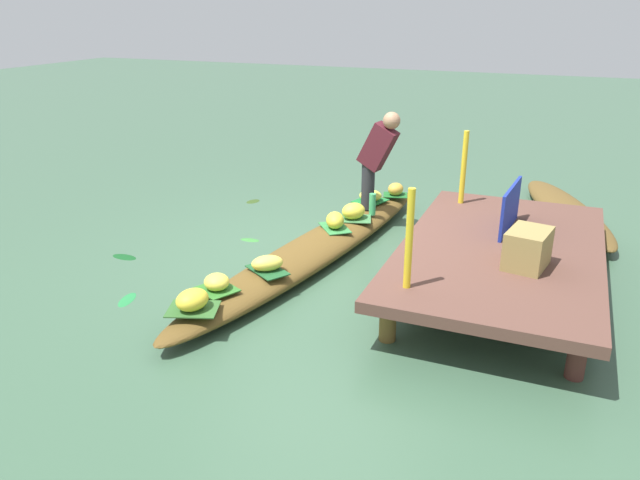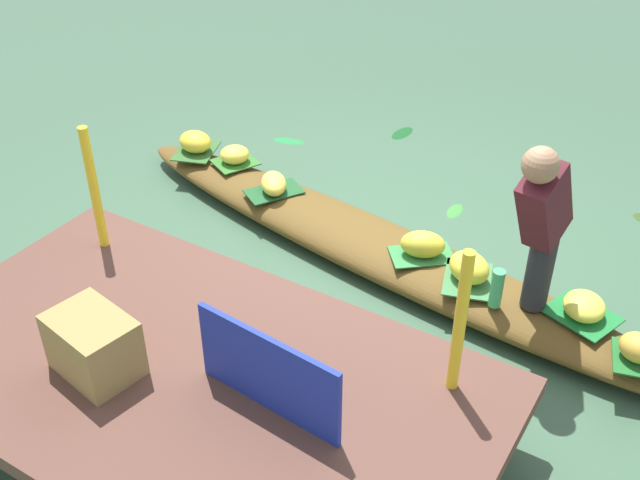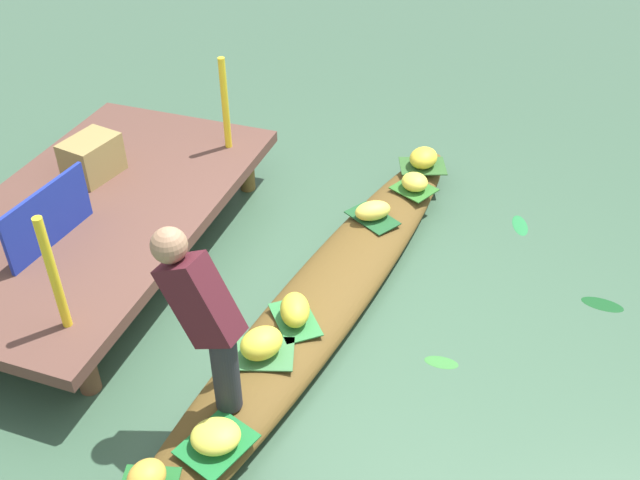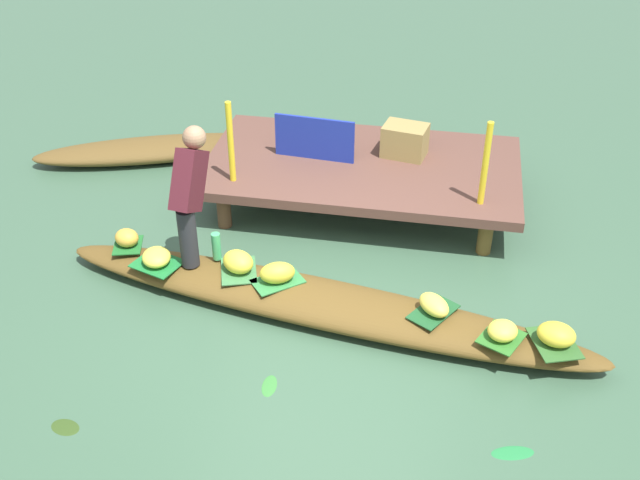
% 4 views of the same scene
% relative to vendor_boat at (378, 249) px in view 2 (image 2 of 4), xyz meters
% --- Properties ---
extents(canal_water, '(40.00, 40.00, 0.00)m').
position_rel_vendor_boat_xyz_m(canal_water, '(0.00, 0.00, -0.12)').
color(canal_water, '#3B5D44').
rests_on(canal_water, ground).
extents(dock_platform, '(3.20, 1.80, 0.47)m').
position_rel_vendor_boat_xyz_m(dock_platform, '(0.09, 1.92, 0.29)').
color(dock_platform, brown).
rests_on(dock_platform, ground).
extents(vendor_boat, '(4.84, 1.35, 0.23)m').
position_rel_vendor_boat_xyz_m(vendor_boat, '(0.00, 0.00, 0.00)').
color(vendor_boat, brown).
rests_on(vendor_boat, ground).
extents(leaf_mat_0, '(0.41, 0.48, 0.01)m').
position_rel_vendor_boat_xyz_m(leaf_mat_0, '(-0.74, 0.16, 0.12)').
color(leaf_mat_0, '#3C7743').
rests_on(leaf_mat_0, vendor_boat).
extents(banana_bunch_0, '(0.37, 0.35, 0.19)m').
position_rel_vendor_boat_xyz_m(banana_bunch_0, '(-0.74, 0.16, 0.22)').
color(banana_bunch_0, yellow).
rests_on(banana_bunch_0, vendor_boat).
extents(leaf_mat_1, '(0.33, 0.37, 0.01)m').
position_rel_vendor_boat_xyz_m(leaf_mat_1, '(-1.84, 0.35, 0.12)').
color(leaf_mat_1, '#1F6528').
rests_on(leaf_mat_1, vendor_boat).
extents(banana_bunch_1, '(0.26, 0.24, 0.16)m').
position_rel_vendor_boat_xyz_m(banana_bunch_1, '(-1.84, 0.35, 0.20)').
color(banana_bunch_1, gold).
rests_on(banana_bunch_1, vendor_boat).
extents(leaf_mat_2, '(0.43, 0.49, 0.01)m').
position_rel_vendor_boat_xyz_m(leaf_mat_2, '(0.96, -0.10, 0.12)').
color(leaf_mat_2, '#1D5228').
rests_on(leaf_mat_2, vendor_boat).
extents(banana_bunch_2, '(0.34, 0.36, 0.15)m').
position_rel_vendor_boat_xyz_m(banana_bunch_2, '(0.96, -0.10, 0.19)').
color(banana_bunch_2, '#F1DA4F').
rests_on(banana_bunch_2, vendor_boat).
extents(leaf_mat_3, '(0.43, 0.49, 0.01)m').
position_rel_vendor_boat_xyz_m(leaf_mat_3, '(1.90, -0.32, 0.12)').
color(leaf_mat_3, '#305F29').
rests_on(leaf_mat_3, vendor_boat).
extents(banana_bunch_3, '(0.34, 0.30, 0.17)m').
position_rel_vendor_boat_xyz_m(banana_bunch_3, '(1.90, -0.32, 0.21)').
color(banana_bunch_3, yellow).
rests_on(banana_bunch_3, vendor_boat).
extents(leaf_mat_4, '(0.48, 0.44, 0.01)m').
position_rel_vendor_boat_xyz_m(leaf_mat_4, '(-1.47, 0.13, 0.12)').
color(leaf_mat_4, '#1C7433').
rests_on(leaf_mat_4, vendor_boat).
extents(banana_bunch_4, '(0.34, 0.36, 0.14)m').
position_rel_vendor_boat_xyz_m(banana_bunch_4, '(-1.47, 0.13, 0.19)').
color(banana_bunch_4, '#E9E14A').
rests_on(banana_bunch_4, vendor_boat).
extents(leaf_mat_5, '(0.41, 0.43, 0.01)m').
position_rel_vendor_boat_xyz_m(leaf_mat_5, '(1.50, -0.33, 0.12)').
color(leaf_mat_5, '#2F6F27').
rests_on(leaf_mat_5, vendor_boat).
extents(banana_bunch_5, '(0.33, 0.33, 0.14)m').
position_rel_vendor_boat_xyz_m(banana_bunch_5, '(1.50, -0.33, 0.19)').
color(banana_bunch_5, '#F5DD49').
rests_on(banana_bunch_5, vendor_boat).
extents(leaf_mat_6, '(0.49, 0.47, 0.01)m').
position_rel_vendor_boat_xyz_m(leaf_mat_6, '(-0.37, 0.07, 0.12)').
color(leaf_mat_6, '#327E3F').
rests_on(leaf_mat_6, vendor_boat).
extents(banana_bunch_6, '(0.36, 0.30, 0.18)m').
position_rel_vendor_boat_xyz_m(banana_bunch_6, '(-0.37, 0.07, 0.21)').
color(banana_bunch_6, gold).
rests_on(banana_bunch_6, vendor_boat).
extents(vendor_person, '(0.25, 0.51, 1.20)m').
position_rel_vendor_boat_xyz_m(vendor_person, '(-1.17, 0.29, 0.80)').
color(vendor_person, '#28282D').
rests_on(vendor_person, vendor_boat).
extents(water_bottle, '(0.08, 0.08, 0.26)m').
position_rel_vendor_boat_xyz_m(water_bottle, '(-0.98, 0.31, 0.25)').
color(water_bottle, '#44B06A').
rests_on(water_bottle, vendor_boat).
extents(market_banner, '(0.83, 0.10, 0.45)m').
position_rel_vendor_boat_xyz_m(market_banner, '(-0.41, 1.92, 0.58)').
color(market_banner, '#1C2E9B').
rests_on(market_banner, dock_platform).
extents(railing_post_west, '(0.06, 0.06, 0.83)m').
position_rel_vendor_boat_xyz_m(railing_post_west, '(-1.11, 1.32, 0.76)').
color(railing_post_west, yellow).
rests_on(railing_post_west, dock_platform).
extents(railing_post_east, '(0.06, 0.06, 0.83)m').
position_rel_vendor_boat_xyz_m(railing_post_east, '(1.29, 1.32, 0.76)').
color(railing_post_east, yellow).
rests_on(railing_post_east, dock_platform).
extents(produce_crate, '(0.49, 0.39, 0.33)m').
position_rel_vendor_boat_xyz_m(produce_crate, '(0.50, 2.17, 0.52)').
color(produce_crate, olive).
rests_on(produce_crate, dock_platform).
extents(drifting_plant_0, '(0.13, 0.24, 0.01)m').
position_rel_vendor_boat_xyz_m(drifting_plant_0, '(-0.21, -0.93, -0.11)').
color(drifting_plant_0, '#367D34').
rests_on(drifting_plant_0, ground).
extents(drifting_plant_1, '(0.16, 0.32, 0.01)m').
position_rel_vendor_boat_xyz_m(drifting_plant_1, '(0.77, -1.96, -0.11)').
color(drifting_plant_1, '#12481D').
rests_on(drifting_plant_1, ground).
extents(drifting_plant_3, '(0.33, 0.20, 0.01)m').
position_rel_vendor_boat_xyz_m(drifting_plant_3, '(1.60, -1.26, -0.11)').
color(drifting_plant_3, '#237B3C').
rests_on(drifting_plant_3, ground).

